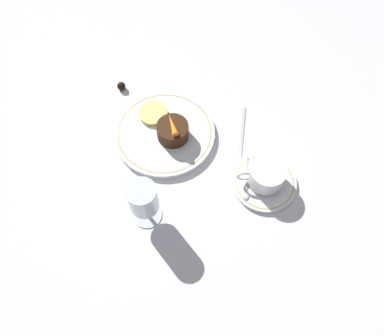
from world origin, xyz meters
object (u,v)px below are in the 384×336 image
object	(u,v)px
dinner_plate	(165,133)
fork	(240,148)
coffee_cup	(266,175)
dessert_cake	(173,131)
wine_glass	(143,200)

from	to	relation	value
dinner_plate	fork	distance (m)	0.19
fork	coffee_cup	bearing A→B (deg)	114.37
fork	dinner_plate	bearing A→B (deg)	-16.05
coffee_cup	dessert_cake	distance (m)	0.24
coffee_cup	fork	size ratio (longest dim) A/B	0.54
wine_glass	dinner_plate	bearing A→B (deg)	-102.00
coffee_cup	dessert_cake	world-z (taller)	coffee_cup
coffee_cup	dessert_cake	xyz separation A→B (m)	(0.20, -0.13, -0.00)
dessert_cake	dinner_plate	bearing A→B (deg)	-32.46
dinner_plate	dessert_cake	size ratio (longest dim) A/B	3.25
dinner_plate	fork	size ratio (longest dim) A/B	1.22
wine_glass	dessert_cake	world-z (taller)	wine_glass
dinner_plate	wine_glass	bearing A→B (deg)	78.00
dinner_plate	wine_glass	xyz separation A→B (m)	(0.04, 0.20, 0.07)
coffee_cup	wine_glass	bearing A→B (deg)	13.19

